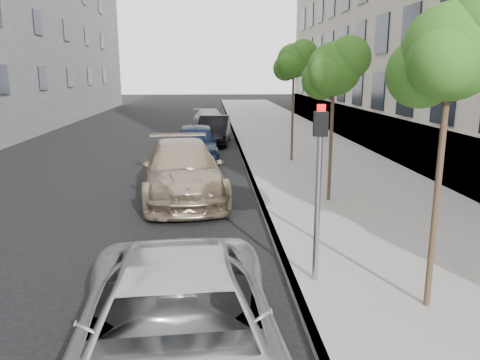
{
  "coord_description": "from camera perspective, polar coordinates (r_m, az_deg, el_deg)",
  "views": [
    {
      "loc": [
        -0.3,
        -5.3,
        3.86
      ],
      "look_at": [
        0.35,
        4.91,
        1.5
      ],
      "focal_mm": 35.0,
      "sensor_mm": 36.0,
      "label": 1
    }
  ],
  "objects": [
    {
      "name": "tree_far",
      "position": [
        20.12,
        6.67,
        14.24
      ],
      "size": [
        1.75,
        1.55,
        5.06
      ],
      "color": "#38281C",
      "rests_on": "sidewalk"
    },
    {
      "name": "sedan_rear",
      "position": [
        31.3,
        -3.68,
        7.2
      ],
      "size": [
        2.68,
        5.12,
        1.42
      ],
      "primitive_type": "imported",
      "rotation": [
        0.0,
        0.0,
        0.15
      ],
      "color": "#AEB0B6",
      "rests_on": "ground"
    },
    {
      "name": "suv",
      "position": [
        14.77,
        -7.04,
        1.22
      ],
      "size": [
        3.1,
        6.23,
        1.74
      ],
      "primitive_type": "imported",
      "rotation": [
        0.0,
        0.0,
        0.11
      ],
      "color": "tan",
      "rests_on": "ground"
    },
    {
      "name": "tree_mid",
      "position": [
        13.76,
        11.51,
        13.14
      ],
      "size": [
        1.82,
        1.62,
        4.72
      ],
      "color": "#38281C",
      "rests_on": "sidewalk"
    },
    {
      "name": "minivan",
      "position": [
        5.89,
        -7.65,
        -18.69
      ],
      "size": [
        2.93,
        5.76,
        1.56
      ],
      "primitive_type": "imported",
      "rotation": [
        0.0,
        0.0,
        0.06
      ],
      "color": "silver",
      "rests_on": "ground"
    },
    {
      "name": "signal_pole",
      "position": [
        8.27,
        9.58,
        0.76
      ],
      "size": [
        0.26,
        0.2,
        3.2
      ],
      "rotation": [
        0.0,
        0.0,
        -0.09
      ],
      "color": "#939699",
      "rests_on": "sidewalk"
    },
    {
      "name": "sedan_blue",
      "position": [
        20.7,
        -5.4,
        4.52
      ],
      "size": [
        2.05,
        4.9,
        1.66
      ],
      "primitive_type": "imported",
      "rotation": [
        0.0,
        0.0,
        0.02
      ],
      "color": "black",
      "rests_on": "ground"
    },
    {
      "name": "sedan_black",
      "position": [
        25.98,
        -3.19,
        6.13
      ],
      "size": [
        2.0,
        4.73,
        1.52
      ],
      "primitive_type": "imported",
      "rotation": [
        0.0,
        0.0,
        -0.09
      ],
      "color": "black",
      "rests_on": "ground"
    },
    {
      "name": "curb",
      "position": [
        29.58,
        -0.75,
        5.64
      ],
      "size": [
        0.15,
        72.0,
        0.14
      ],
      "primitive_type": "cube",
      "color": "#9E9B93",
      "rests_on": "ground"
    },
    {
      "name": "sidewalk",
      "position": [
        29.9,
        5.27,
        5.67
      ],
      "size": [
        6.4,
        72.0,
        0.14
      ],
      "primitive_type": "cube",
      "color": "gray",
      "rests_on": "ground"
    },
    {
      "name": "tree_near",
      "position": [
        7.67,
        24.51,
        14.01
      ],
      "size": [
        1.75,
        1.55,
        4.88
      ],
      "color": "#38281C",
      "rests_on": "sidewalk"
    }
  ]
}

